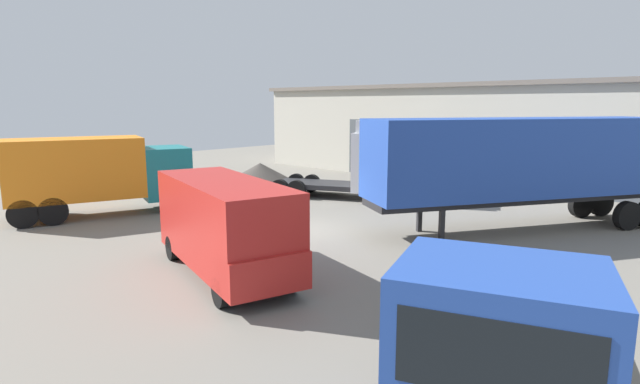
# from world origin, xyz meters

# --- Properties ---
(ground_plane) EXTENTS (60.00, 60.00, 0.00)m
(ground_plane) POSITION_xyz_m (0.00, 0.00, 0.00)
(ground_plane) COLOR slate
(warehouse_building) EXTENTS (33.00, 9.38, 5.82)m
(warehouse_building) POSITION_xyz_m (0.00, 18.43, 2.92)
(warehouse_building) COLOR #B7B2A3
(warehouse_building) RESTS_ON ground_plane
(tractor_unit_white) EXTENTS (7.00, 4.84, 3.84)m
(tractor_unit_white) POSITION_xyz_m (-1.69, 6.81, 1.79)
(tractor_unit_white) COLOR silver
(tractor_unit_white) RESTS_ON ground_plane
(container_trailer_yellow) EXTENTS (8.23, 11.04, 4.09)m
(container_trailer_yellow) POSITION_xyz_m (5.96, 5.51, 2.60)
(container_trailer_yellow) COLOR #2347A3
(container_trailer_yellow) RESTS_ON ground_plane
(box_truck_teal) EXTENTS (4.62, 7.43, 3.24)m
(box_truck_teal) POSITION_xyz_m (-7.96, -3.60, 1.85)
(box_truck_teal) COLOR #197075
(box_truck_teal) RESTS_ON ground_plane
(delivery_van_red) EXTENTS (6.18, 3.62, 2.59)m
(delivery_van_red) POSITION_xyz_m (2.02, -4.79, 1.41)
(delivery_van_red) COLOR red
(delivery_van_red) RESTS_ON ground_plane
(flatbed_truck_blue) EXTENTS (4.99, 8.73, 2.71)m
(flatbed_truck_blue) POSITION_xyz_m (9.93, -5.88, 1.29)
(flatbed_truck_blue) COLOR #2347A3
(flatbed_truck_blue) RESTS_ON ground_plane
(gravel_pile) EXTENTS (3.95, 3.95, 1.08)m
(gravel_pile) POSITION_xyz_m (-10.25, 7.20, 0.54)
(gravel_pile) COLOR #423D38
(gravel_pile) RESTS_ON ground_plane
(oil_drum) EXTENTS (0.58, 0.58, 0.88)m
(oil_drum) POSITION_xyz_m (-1.85, -2.32, 0.44)
(oil_drum) COLOR #B22D23
(oil_drum) RESTS_ON ground_plane
(traffic_cone) EXTENTS (0.40, 0.40, 0.55)m
(traffic_cone) POSITION_xyz_m (-4.68, 1.12, 0.25)
(traffic_cone) COLOR black
(traffic_cone) RESTS_ON ground_plane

